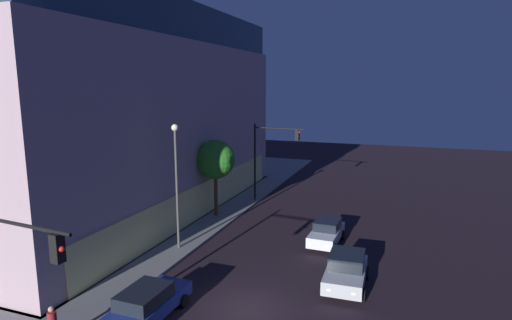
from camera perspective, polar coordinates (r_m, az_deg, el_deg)
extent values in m
plane|color=black|center=(21.17, -1.15, -19.64)|extent=(120.00, 120.00, 0.00)
cube|color=#4C4C51|center=(42.81, -24.96, -4.96)|extent=(32.17, 29.47, 0.15)
cube|color=#F7F292|center=(34.03, -7.69, -5.32)|extent=(28.60, 0.60, 2.71)
cube|color=#AA8F9B|center=(41.67, -25.67, 4.26)|extent=(31.77, 29.07, 13.65)
cube|color=navy|center=(41.79, -26.56, 15.58)|extent=(31.14, 28.48, 2.87)
cylinder|color=black|center=(14.91, -28.97, -7.79)|extent=(0.46, 3.96, 0.12)
cube|color=black|center=(14.01, -25.37, -10.76)|extent=(0.35, 0.35, 0.90)
sphere|color=red|center=(13.88, -24.88, -10.92)|extent=(0.18, 0.18, 0.18)
cylinder|color=black|center=(38.06, -0.16, -0.28)|extent=(0.18, 0.18, 6.98)
cylinder|color=black|center=(36.65, 3.20, 4.28)|extent=(0.58, 4.74, 0.12)
cube|color=black|center=(36.11, 5.63, 3.36)|extent=(0.35, 0.35, 0.90)
sphere|color=red|center=(36.01, 5.91, 3.79)|extent=(0.18, 0.18, 0.18)
cylinder|color=#464646|center=(27.06, -10.68, -4.05)|extent=(0.16, 0.16, 7.63)
sphere|color=#F9EFC6|center=(26.38, -10.97, 4.33)|extent=(0.44, 0.44, 0.44)
cylinder|color=#50351E|center=(33.96, -5.47, -4.76)|extent=(0.28, 0.28, 3.33)
sphere|color=#2B7F23|center=(33.33, -5.56, 0.10)|extent=(3.13, 3.13, 3.13)
cylinder|color=maroon|center=(19.78, -25.97, -18.78)|extent=(0.36, 0.36, 0.56)
sphere|color=tan|center=(19.60, -26.06, -17.74)|extent=(0.24, 0.24, 0.24)
cube|color=navy|center=(20.79, -14.29, -18.59)|extent=(4.63, 1.92, 0.64)
cube|color=black|center=(20.25, -14.95, -17.41)|extent=(2.46, 1.71, 0.63)
cube|color=#F9F4CC|center=(22.72, -12.10, -15.90)|extent=(0.12, 0.20, 0.12)
cube|color=#F9F4CC|center=(22.18, -9.58, -16.48)|extent=(0.12, 0.20, 0.12)
cylinder|color=black|center=(22.45, -14.10, -17.23)|extent=(0.62, 0.25, 0.62)
cylinder|color=black|center=(21.53, -9.82, -18.31)|extent=(0.62, 0.25, 0.62)
cube|color=#B7BABF|center=(23.37, 12.08, -14.90)|extent=(4.20, 2.10, 0.71)
cube|color=black|center=(23.37, 12.23, -13.05)|extent=(2.19, 1.84, 0.67)
cube|color=#F9F4CC|center=(21.52, 13.10, -17.25)|extent=(0.13, 0.20, 0.12)
cube|color=#F9F4CC|center=(21.63, 9.84, -16.98)|extent=(0.13, 0.20, 0.12)
cylinder|color=black|center=(22.31, 14.30, -17.28)|extent=(0.72, 0.26, 0.71)
cylinder|color=black|center=(22.49, 9.07, -16.86)|extent=(0.72, 0.26, 0.71)
cylinder|color=black|center=(24.62, 14.75, -14.59)|extent=(0.72, 0.26, 0.71)
cylinder|color=black|center=(24.78, 10.06, -14.23)|extent=(0.72, 0.26, 0.71)
cube|color=silver|center=(28.91, 9.53, -9.95)|extent=(4.15, 1.86, 0.69)
cube|color=black|center=(28.98, 9.70, -8.57)|extent=(2.16, 1.62, 0.58)
cube|color=#F9F4CC|center=(26.98, 9.66, -11.44)|extent=(0.13, 0.20, 0.12)
cube|color=#F9F4CC|center=(27.20, 7.50, -11.20)|extent=(0.13, 0.20, 0.12)
cylinder|color=black|center=(27.71, 10.68, -11.65)|extent=(0.64, 0.26, 0.63)
cylinder|color=black|center=(28.06, 7.18, -11.27)|extent=(0.64, 0.26, 0.63)
cylinder|color=black|center=(30.04, 11.67, -9.93)|extent=(0.64, 0.26, 0.63)
cylinder|color=black|center=(30.37, 8.44, -9.61)|extent=(0.64, 0.26, 0.63)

